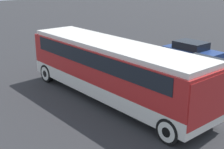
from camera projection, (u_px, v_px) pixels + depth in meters
ground_plane at (112, 99)px, 16.02m from camera, size 120.00×120.00×0.00m
tour_bus at (113, 66)px, 15.39m from camera, size 11.09×2.70×2.96m
parked_car_near at (203, 68)px, 18.88m from camera, size 4.16×1.94×1.29m
parked_car_mid at (192, 51)px, 22.70m from camera, size 4.25×1.91×1.42m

